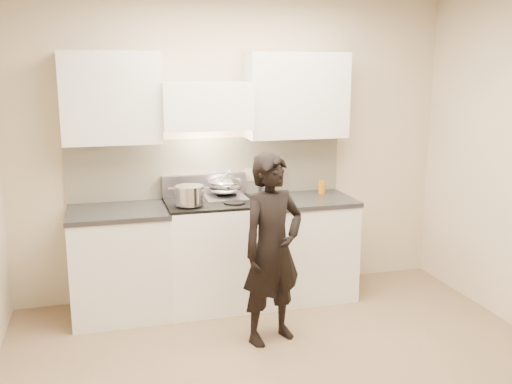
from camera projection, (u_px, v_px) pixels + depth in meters
ground_plane at (296, 381)px, 3.84m from camera, size 4.00×4.00×0.00m
room_shell at (273, 139)px, 3.84m from camera, size 4.04×3.54×2.70m
stove at (211, 253)px, 5.01m from camera, size 0.76×0.65×0.96m
counter_right at (300, 247)px, 5.23m from camera, size 0.92×0.67×0.92m
counter_left at (120, 262)px, 4.81m from camera, size 0.82×0.67×0.92m
wok at (225, 185)px, 5.07m from camera, size 0.32×0.39×0.26m
stock_pot at (189, 195)px, 4.70m from camera, size 0.33×0.28×0.16m
utensil_crock at (265, 184)px, 5.27m from camera, size 0.12×0.12×0.32m
spice_jar at (273, 190)px, 5.27m from camera, size 0.04×0.04×0.09m
oil_glass at (322, 187)px, 5.30m from camera, size 0.07×0.07×0.12m
person at (272, 249)px, 4.29m from camera, size 0.62×0.51×1.46m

